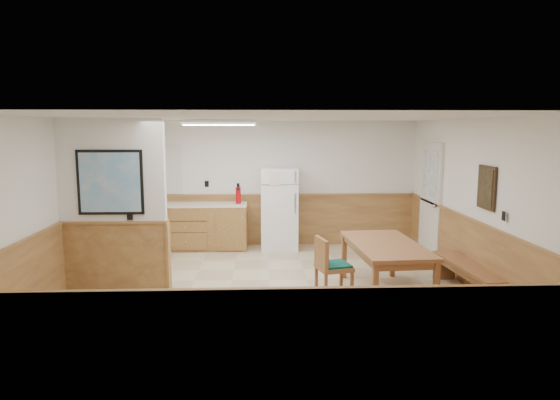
{
  "coord_description": "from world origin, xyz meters",
  "views": [
    {
      "loc": [
        -0.15,
        -6.97,
        2.36
      ],
      "look_at": [
        0.16,
        0.4,
        1.29
      ],
      "focal_mm": 32.0,
      "sensor_mm": 36.0,
      "label": 1
    }
  ],
  "objects_px": {
    "dining_bench": "(469,272)",
    "fire_extinguisher": "(238,195)",
    "refrigerator": "(279,208)",
    "dining_table": "(386,250)",
    "dining_chair": "(328,263)",
    "soap_bottle": "(147,198)"
  },
  "relations": [
    {
      "from": "dining_bench",
      "to": "fire_extinguisher",
      "type": "distance_m",
      "value": 4.5
    },
    {
      "from": "refrigerator",
      "to": "fire_extinguisher",
      "type": "xyz_separation_m",
      "value": [
        -0.8,
        0.01,
        0.27
      ]
    },
    {
      "from": "dining_bench",
      "to": "fire_extinguisher",
      "type": "xyz_separation_m",
      "value": [
        -3.36,
        2.91,
        0.73
      ]
    },
    {
      "from": "dining_table",
      "to": "fire_extinguisher",
      "type": "distance_m",
      "value": 3.59
    },
    {
      "from": "refrigerator",
      "to": "dining_chair",
      "type": "bearing_deg",
      "value": -77.78
    },
    {
      "from": "refrigerator",
      "to": "dining_table",
      "type": "bearing_deg",
      "value": -62.65
    },
    {
      "from": "dining_table",
      "to": "dining_chair",
      "type": "relative_size",
      "value": 2.2
    },
    {
      "from": "dining_chair",
      "to": "fire_extinguisher",
      "type": "distance_m",
      "value": 3.24
    },
    {
      "from": "dining_chair",
      "to": "soap_bottle",
      "type": "bearing_deg",
      "value": 124.14
    },
    {
      "from": "dining_chair",
      "to": "fire_extinguisher",
      "type": "xyz_separation_m",
      "value": [
        -1.36,
        2.88,
        0.58
      ]
    },
    {
      "from": "refrigerator",
      "to": "soap_bottle",
      "type": "height_order",
      "value": "refrigerator"
    },
    {
      "from": "dining_bench",
      "to": "soap_bottle",
      "type": "distance_m",
      "value": 5.94
    },
    {
      "from": "dining_table",
      "to": "dining_bench",
      "type": "xyz_separation_m",
      "value": [
        1.17,
        -0.09,
        -0.31
      ]
    },
    {
      "from": "fire_extinguisher",
      "to": "soap_bottle",
      "type": "xyz_separation_m",
      "value": [
        -1.77,
        0.02,
        -0.06
      ]
    },
    {
      "from": "refrigerator",
      "to": "fire_extinguisher",
      "type": "relative_size",
      "value": 4.02
    },
    {
      "from": "dining_bench",
      "to": "fire_extinguisher",
      "type": "bearing_deg",
      "value": 135.11
    },
    {
      "from": "dining_table",
      "to": "soap_bottle",
      "type": "relative_size",
      "value": 7.85
    },
    {
      "from": "refrigerator",
      "to": "dining_chair",
      "type": "relative_size",
      "value": 1.88
    },
    {
      "from": "dining_chair",
      "to": "soap_bottle",
      "type": "height_order",
      "value": "soap_bottle"
    },
    {
      "from": "dining_bench",
      "to": "soap_bottle",
      "type": "height_order",
      "value": "soap_bottle"
    },
    {
      "from": "fire_extinguisher",
      "to": "refrigerator",
      "type": "bearing_deg",
      "value": 1.15
    },
    {
      "from": "dining_bench",
      "to": "soap_bottle",
      "type": "bearing_deg",
      "value": 146.28
    }
  ]
}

